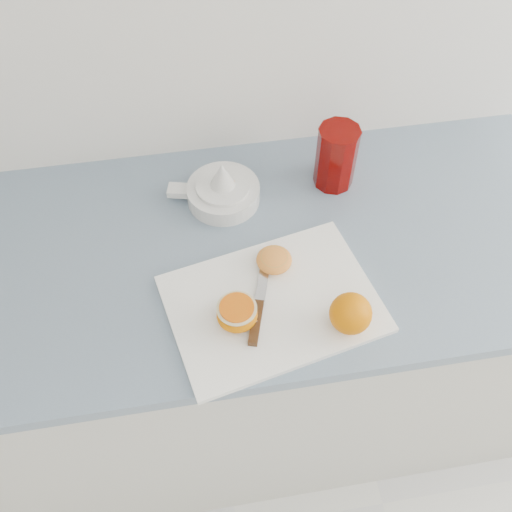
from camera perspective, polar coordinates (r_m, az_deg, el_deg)
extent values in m
cube|color=beige|center=(1.60, 4.73, -8.23)|extent=(2.30, 0.60, 0.86)
cube|color=gray|center=(1.22, 6.11, 1.74)|extent=(2.36, 0.64, 0.03)
cube|color=white|center=(1.10, 1.68, -4.79)|extent=(0.44, 0.36, 0.01)
sphere|color=#DE6E00|center=(1.05, 9.44, -5.70)|extent=(0.08, 0.08, 0.08)
ellipsoid|color=#DE6E00|center=(1.06, -1.91, -5.87)|extent=(0.08, 0.08, 0.04)
cylinder|color=beige|center=(1.04, -1.94, -5.24)|extent=(0.07, 0.07, 0.00)
cylinder|color=orange|center=(1.03, -1.95, -5.17)|extent=(0.06, 0.06, 0.00)
ellipsoid|color=orange|center=(1.13, 1.82, -0.38)|extent=(0.07, 0.07, 0.03)
cylinder|color=gold|center=(1.12, 1.83, -0.11)|extent=(0.05, 0.05, 0.00)
cube|color=#482F13|center=(1.06, 0.00, -6.68)|extent=(0.04, 0.09, 0.01)
cube|color=#B7B7BC|center=(1.12, 0.77, -1.98)|extent=(0.05, 0.12, 0.00)
cylinder|color=#B7B7BC|center=(1.06, 0.00, -6.68)|extent=(0.01, 0.01, 0.01)
cylinder|color=white|center=(1.26, -3.27, 6.27)|extent=(0.16, 0.16, 0.04)
cylinder|color=white|center=(1.24, -3.32, 7.02)|extent=(0.12, 0.12, 0.01)
cone|color=white|center=(1.21, -3.40, 8.12)|extent=(0.05, 0.05, 0.06)
cube|color=white|center=(1.27, -7.64, 6.51)|extent=(0.06, 0.05, 0.02)
ellipsoid|color=orange|center=(1.23, -2.74, 6.92)|extent=(0.01, 0.01, 0.00)
ellipsoid|color=orange|center=(1.25, -3.95, 7.71)|extent=(0.01, 0.01, 0.00)
ellipsoid|color=orange|center=(1.22, -3.53, 6.69)|extent=(0.01, 0.01, 0.00)
ellipsoid|color=orange|center=(1.24, -2.34, 7.48)|extent=(0.01, 0.01, 0.00)
cylinder|color=#630200|center=(1.27, 8.01, 9.72)|extent=(0.09, 0.09, 0.14)
cylinder|color=#E63300|center=(1.31, 7.73, 7.96)|extent=(0.07, 0.07, 0.02)
cylinder|color=#630200|center=(1.22, 8.41, 12.25)|extent=(0.09, 0.09, 0.00)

